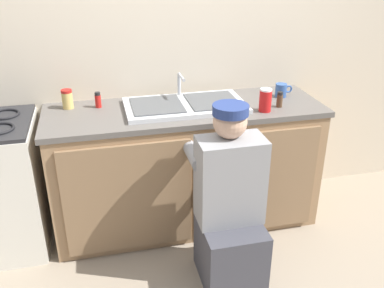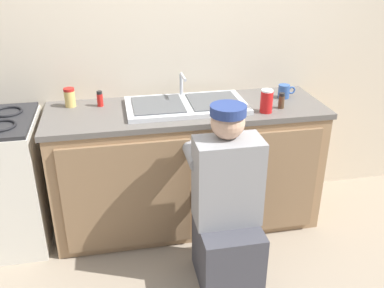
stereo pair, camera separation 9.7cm
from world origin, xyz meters
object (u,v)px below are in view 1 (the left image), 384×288
at_px(sink_double_basin, 185,105).
at_px(spice_bottle_red, 98,100).
at_px(coffee_mug, 281,90).
at_px(soda_cup_red, 265,100).
at_px(plumber_person, 230,211).
at_px(condiment_jar, 67,99).
at_px(spice_bottle_pepper, 280,100).

xyz_separation_m(sink_double_basin, spice_bottle_red, (-0.56, 0.14, 0.03)).
xyz_separation_m(spice_bottle_red, coffee_mug, (1.28, -0.08, -0.00)).
relative_size(spice_bottle_red, soda_cup_red, 0.69).
bearing_deg(soda_cup_red, sink_double_basin, 159.45).
height_order(sink_double_basin, plumber_person, plumber_person).
bearing_deg(spice_bottle_red, condiment_jar, 171.45).
bearing_deg(coffee_mug, soda_cup_red, -132.38).
xyz_separation_m(plumber_person, spice_bottle_red, (-0.69, 0.78, 0.48)).
height_order(soda_cup_red, condiment_jar, soda_cup_red).
bearing_deg(spice_bottle_red, spice_bottle_pepper, -12.96).
relative_size(soda_cup_red, condiment_jar, 1.19).
distance_m(sink_double_basin, coffee_mug, 0.72).
bearing_deg(condiment_jar, sink_double_basin, -12.46).
bearing_deg(spice_bottle_red, sink_double_basin, -13.80).
xyz_separation_m(spice_bottle_red, condiment_jar, (-0.20, 0.03, 0.01)).
bearing_deg(sink_double_basin, soda_cup_red, -20.55).
bearing_deg(condiment_jar, coffee_mug, -4.15).
height_order(plumber_person, condiment_jar, plumber_person).
relative_size(sink_double_basin, condiment_jar, 6.25).
bearing_deg(coffee_mug, spice_bottle_pepper, -117.12).
height_order(spice_bottle_red, soda_cup_red, soda_cup_red).
xyz_separation_m(sink_double_basin, soda_cup_red, (0.49, -0.19, 0.06)).
bearing_deg(sink_double_basin, condiment_jar, 167.54).
relative_size(sink_double_basin, spice_bottle_red, 7.62).
height_order(spice_bottle_red, coffee_mug, spice_bottle_red).
bearing_deg(condiment_jar, soda_cup_red, -15.72).
distance_m(spice_bottle_red, coffee_mug, 1.29).
height_order(sink_double_basin, soda_cup_red, sink_double_basin).
distance_m(spice_bottle_pepper, spice_bottle_red, 1.21).
height_order(sink_double_basin, spice_bottle_pepper, sink_double_basin).
relative_size(plumber_person, spice_bottle_red, 10.52).
bearing_deg(spice_bottle_red, plumber_person, -48.45).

